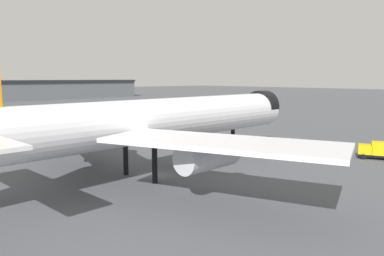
{
  "coord_description": "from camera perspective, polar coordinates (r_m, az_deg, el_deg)",
  "views": [
    {
      "loc": [
        -32.23,
        -41.92,
        13.9
      ],
      "look_at": [
        7.47,
        0.58,
        6.1
      ],
      "focal_mm": 35.08,
      "sensor_mm": 36.0,
      "label": 1
    }
  ],
  "objects": [
    {
      "name": "service_truck_front",
      "position": [
        71.98,
        26.21,
        -3.0
      ],
      "size": [
        4.34,
        5.96,
        3.0
      ],
      "rotation": [
        0.0,
        0.0,
        1.99
      ],
      "color": "black",
      "rests_on": "ground"
    },
    {
      "name": "ground",
      "position": [
        54.67,
        -5.36,
        -7.12
      ],
      "size": [
        900.0,
        900.0,
        0.0
      ],
      "primitive_type": "plane",
      "color": "#4C4F54"
    },
    {
      "name": "airliner_near_gate",
      "position": [
        53.02,
        -6.03,
        0.98
      ],
      "size": [
        63.97,
        58.35,
        17.69
      ],
      "rotation": [
        0.0,
        0.0,
        0.05
      ],
      "color": "white",
      "rests_on": "ground"
    }
  ]
}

